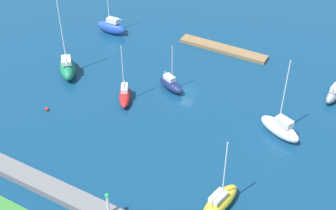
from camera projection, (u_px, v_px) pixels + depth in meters
water at (186, 91)px, 83.78m from camera, size 160.00×160.00×0.00m
pier_dock at (223, 49)px, 95.22m from camera, size 18.95×2.74×0.74m
breakwater at (83, 203)px, 62.06m from camera, size 55.18×2.84×1.16m
harbor_beacon at (108, 202)px, 58.73m from camera, size 0.56×0.56×3.73m
sailboat_blue_off_beacon at (111, 27)px, 100.37m from camera, size 7.09×2.51×13.55m
sailboat_green_east_end at (67, 67)px, 87.19m from camera, size 7.44×7.79×15.31m
sailboat_gray_lone_south at (334, 93)px, 81.05m from camera, size 2.71×6.35×10.36m
sailboat_yellow_far_south at (220, 201)px, 61.46m from camera, size 3.84×7.65×11.66m
sailboat_navy_center_basin at (171, 84)px, 83.57m from camera, size 6.38×4.19×9.34m
sailboat_red_far_north at (125, 95)px, 80.89m from camera, size 5.04×6.56×11.36m
sailboat_white_inner_mooring at (280, 128)px, 73.16m from camera, size 7.85×5.06×14.04m
mooring_buoy_red at (47, 109)px, 79.05m from camera, size 0.65×0.65×0.65m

